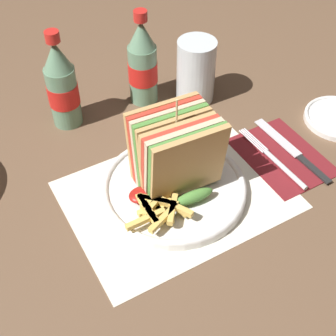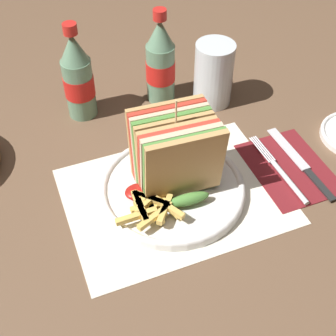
{
  "view_description": "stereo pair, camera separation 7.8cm",
  "coord_description": "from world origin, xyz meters",
  "px_view_note": "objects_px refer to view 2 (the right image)",
  "views": [
    {
      "loc": [
        -0.28,
        -0.43,
        0.6
      ],
      "look_at": [
        -0.01,
        0.04,
        0.04
      ],
      "focal_mm": 50.0,
      "sensor_mm": 36.0,
      "label": 1
    },
    {
      "loc": [
        -0.21,
        -0.46,
        0.6
      ],
      "look_at": [
        -0.01,
        0.04,
        0.04
      ],
      "focal_mm": 50.0,
      "sensor_mm": 36.0,
      "label": 2
    }
  ],
  "objects_px": {
    "coke_bottle_near": "(78,78)",
    "glass_near": "(213,78)",
    "plate_main": "(172,188)",
    "fork": "(283,175)",
    "knife": "(301,163)",
    "club_sandwich": "(177,153)",
    "coke_bottle_far": "(160,63)"
  },
  "relations": [
    {
      "from": "coke_bottle_near",
      "to": "glass_near",
      "type": "height_order",
      "value": "coke_bottle_near"
    },
    {
      "from": "plate_main",
      "to": "fork",
      "type": "bearing_deg",
      "value": -11.64
    },
    {
      "from": "plate_main",
      "to": "knife",
      "type": "relative_size",
      "value": 1.25
    },
    {
      "from": "club_sandwich",
      "to": "coke_bottle_far",
      "type": "height_order",
      "value": "coke_bottle_far"
    },
    {
      "from": "plate_main",
      "to": "club_sandwich",
      "type": "height_order",
      "value": "club_sandwich"
    },
    {
      "from": "knife",
      "to": "coke_bottle_near",
      "type": "height_order",
      "value": "coke_bottle_near"
    },
    {
      "from": "coke_bottle_far",
      "to": "glass_near",
      "type": "height_order",
      "value": "coke_bottle_far"
    },
    {
      "from": "club_sandwich",
      "to": "fork",
      "type": "distance_m",
      "value": 0.2
    },
    {
      "from": "coke_bottle_far",
      "to": "glass_near",
      "type": "bearing_deg",
      "value": -27.15
    },
    {
      "from": "fork",
      "to": "coke_bottle_far",
      "type": "bearing_deg",
      "value": 109.95
    },
    {
      "from": "fork",
      "to": "glass_near",
      "type": "height_order",
      "value": "glass_near"
    },
    {
      "from": "club_sandwich",
      "to": "knife",
      "type": "relative_size",
      "value": 0.86
    },
    {
      "from": "glass_near",
      "to": "club_sandwich",
      "type": "bearing_deg",
      "value": -128.73
    },
    {
      "from": "coke_bottle_near",
      "to": "fork",
      "type": "bearing_deg",
      "value": -47.43
    },
    {
      "from": "glass_near",
      "to": "coke_bottle_near",
      "type": "bearing_deg",
      "value": 167.39
    },
    {
      "from": "club_sandwich",
      "to": "knife",
      "type": "height_order",
      "value": "club_sandwich"
    },
    {
      "from": "fork",
      "to": "knife",
      "type": "xyz_separation_m",
      "value": [
        0.05,
        0.01,
        -0.0
      ]
    },
    {
      "from": "club_sandwich",
      "to": "knife",
      "type": "bearing_deg",
      "value": -8.18
    },
    {
      "from": "glass_near",
      "to": "coke_bottle_far",
      "type": "bearing_deg",
      "value": 152.85
    },
    {
      "from": "fork",
      "to": "glass_near",
      "type": "distance_m",
      "value": 0.25
    },
    {
      "from": "fork",
      "to": "knife",
      "type": "distance_m",
      "value": 0.05
    },
    {
      "from": "plate_main",
      "to": "glass_near",
      "type": "distance_m",
      "value": 0.27
    },
    {
      "from": "plate_main",
      "to": "glass_near",
      "type": "height_order",
      "value": "glass_near"
    },
    {
      "from": "club_sandwich",
      "to": "glass_near",
      "type": "bearing_deg",
      "value": 51.27
    },
    {
      "from": "plate_main",
      "to": "glass_near",
      "type": "relative_size",
      "value": 1.88
    },
    {
      "from": "club_sandwich",
      "to": "fork",
      "type": "bearing_deg",
      "value": -14.64
    },
    {
      "from": "plate_main",
      "to": "glass_near",
      "type": "bearing_deg",
      "value": 50.5
    },
    {
      "from": "plate_main",
      "to": "coke_bottle_near",
      "type": "bearing_deg",
      "value": 108.25
    },
    {
      "from": "fork",
      "to": "knife",
      "type": "height_order",
      "value": "fork"
    },
    {
      "from": "knife",
      "to": "coke_bottle_far",
      "type": "bearing_deg",
      "value": 118.45
    },
    {
      "from": "fork",
      "to": "knife",
      "type": "bearing_deg",
      "value": 16.45
    },
    {
      "from": "coke_bottle_near",
      "to": "glass_near",
      "type": "xyz_separation_m",
      "value": [
        0.26,
        -0.06,
        -0.03
      ]
    }
  ]
}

